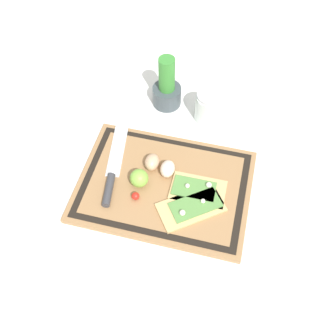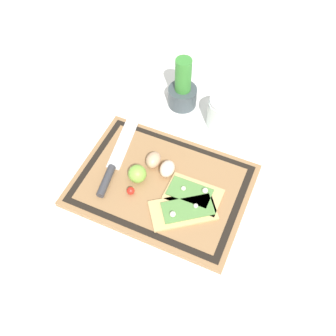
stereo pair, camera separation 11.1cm
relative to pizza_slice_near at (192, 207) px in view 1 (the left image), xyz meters
The scene contains 11 objects.
ground_plane 0.11m from the pizza_slice_near, 148.08° to the left, with size 6.00×6.00×0.00m, color white.
cutting_board 0.11m from the pizza_slice_near, 148.08° to the left, with size 0.48×0.35×0.02m.
pizza_slice_near is the anchor object (origin of this frame).
pizza_slice_far 0.06m from the pizza_slice_near, 87.17° to the left, with size 0.15×0.09×0.02m.
knife 0.24m from the pizza_slice_near, behind, with size 0.08×0.29×0.02m.
egg_brown 0.18m from the pizza_slice_near, 142.49° to the left, with size 0.04×0.05×0.04m, color tan.
egg_pink 0.13m from the pizza_slice_near, 133.20° to the left, with size 0.04×0.05×0.04m, color beige.
lime 0.17m from the pizza_slice_near, 165.14° to the left, with size 0.05×0.05×0.05m, color #7FB742.
cherry_tomato_red 0.16m from the pizza_slice_near, behind, with size 0.02×0.02×0.02m, color red.
herb_pot 0.42m from the pizza_slice_near, 113.27° to the left, with size 0.09×0.09×0.18m.
sauce_jar 0.35m from the pizza_slice_near, 93.22° to the left, with size 0.09×0.09×0.11m.
Camera 1 is at (0.15, -0.57, 0.95)m, focal length 42.00 mm.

